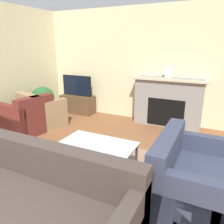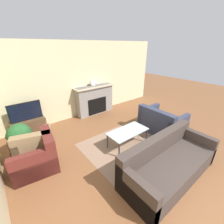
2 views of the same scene
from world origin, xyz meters
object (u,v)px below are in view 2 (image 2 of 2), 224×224
Objects in this scene: tv at (25,112)px; couch_sectional at (168,163)px; mantel_clock at (93,82)px; armchair_accent at (36,148)px; couch_loveseat at (161,123)px; coffee_table at (128,132)px; armchair_by_window at (36,157)px; potted_plant at (20,137)px.

tv is 0.39× the size of couch_sectional.
tv is 2.47m from mantel_clock.
couch_sectional and armchair_accent have the same top height.
armchair_accent is (-3.45, 1.12, 0.01)m from couch_loveseat.
coffee_table is at bearing -49.30° from tv.
armchair_by_window is (-0.19, -1.63, -0.47)m from tv.
tv is 1.37m from armchair_accent.
mantel_clock reaches higher than coffee_table.
potted_plant is (-0.15, 0.68, 0.24)m from armchair_by_window.
couch_loveseat is 3.63m from armchair_accent.
coffee_table is (1.97, -2.29, -0.37)m from tv.
armchair_by_window is 0.73m from potted_plant.
couch_loveseat is 1.25× the size of armchair_by_window.
potted_plant is at bearing 150.01° from coffee_table.
armchair_by_window is at bearing 94.28° from armchair_accent.
potted_plant is at bearing 68.38° from couch_loveseat.
couch_loveseat is at bearing 38.84° from couch_sectional.
coffee_table is at bearing 87.05° from couch_sectional.
tv is 3.39× the size of mantel_clock.
couch_loveseat is (1.43, 1.15, 0.00)m from couch_sectional.
couch_loveseat is 1.21× the size of armchair_accent.
couch_sectional is at bearing 128.84° from couch_loveseat.
armchair_by_window is 3.84× the size of mantel_clock.
couch_loveseat and armchair_by_window have the same top height.
couch_sectional is 2.85m from armchair_by_window.
armchair_by_window is 1.14× the size of potted_plant.
armchair_by_window is 0.35m from armchair_accent.
couch_loveseat is 3.61m from armchair_by_window.
coffee_table is at bearing 81.57° from armchair_by_window.
coffee_table is (0.07, 1.27, 0.11)m from couch_sectional.
mantel_clock is (0.45, 2.39, 0.86)m from coffee_table.
armchair_accent is at bearing 176.68° from armchair_by_window.
couch_loveseat is 4.79× the size of mantel_clock.
tv is at bearing 118.10° from couch_sectional.
couch_sectional reaches higher than coffee_table.
armchair_accent is at bearing -55.79° from potted_plant.
armchair_by_window is at bearing 163.01° from coffee_table.
armchair_accent is at bearing 131.61° from couch_sectional.
tv is 0.88× the size of armchair_by_window.
tv reaches higher than potted_plant.
potted_plant is (-2.25, 2.61, 0.25)m from couch_sectional.
potted_plant is at bearing -158.59° from armchair_by_window.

